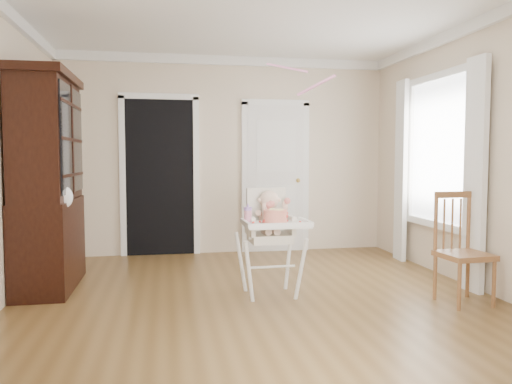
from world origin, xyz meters
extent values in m
plane|color=brown|center=(0.00, 0.00, 0.00)|extent=(5.00, 5.00, 0.00)
plane|color=white|center=(0.00, 0.00, 2.70)|extent=(5.00, 5.00, 0.00)
plane|color=beige|center=(0.00, 2.50, 1.35)|extent=(4.50, 0.00, 4.50)
plane|color=beige|center=(2.25, 0.00, 1.35)|extent=(0.00, 5.00, 5.00)
cube|color=black|center=(-0.90, 2.48, 1.05)|extent=(0.90, 0.03, 2.10)
cube|color=white|center=(-1.39, 2.48, 1.05)|extent=(0.08, 0.05, 2.18)
cube|color=white|center=(-0.41, 2.48, 1.05)|extent=(0.08, 0.05, 2.18)
cube|color=white|center=(-0.90, 2.48, 2.14)|extent=(1.06, 0.05, 0.08)
cube|color=white|center=(0.70, 2.48, 1.02)|extent=(0.80, 0.05, 2.05)
cube|color=white|center=(0.26, 2.48, 1.02)|extent=(0.08, 0.05, 2.13)
cube|color=white|center=(1.14, 2.48, 1.02)|extent=(0.08, 0.05, 2.13)
sphere|color=gold|center=(1.02, 2.44, 1.00)|extent=(0.06, 0.06, 0.06)
cube|color=white|center=(2.23, 0.80, 1.40)|extent=(0.02, 1.20, 1.60)
cube|color=white|center=(2.21, 0.80, 2.24)|extent=(0.06, 1.36, 0.08)
cube|color=white|center=(2.15, 0.02, 1.15)|extent=(0.08, 0.28, 2.30)
cube|color=white|center=(2.15, 1.58, 1.15)|extent=(0.08, 0.28, 2.30)
cylinder|color=white|center=(-0.09, 0.02, 0.28)|extent=(0.12, 0.12, 0.61)
cylinder|color=white|center=(0.40, 0.03, 0.28)|extent=(0.12, 0.12, 0.61)
cylinder|color=white|center=(-0.10, 0.47, 0.28)|extent=(0.12, 0.12, 0.61)
cylinder|color=white|center=(0.39, 0.48, 0.28)|extent=(0.12, 0.12, 0.61)
cylinder|color=white|center=(0.15, 0.20, 0.28)|extent=(0.47, 0.03, 0.02)
cube|color=silver|center=(0.15, 0.25, 0.56)|extent=(0.39, 0.37, 0.08)
cube|color=silver|center=(-0.04, 0.25, 0.68)|extent=(0.05, 0.35, 0.18)
cube|color=silver|center=(0.34, 0.26, 0.68)|extent=(0.05, 0.35, 0.18)
cube|color=silver|center=(0.15, 0.42, 0.80)|extent=(0.39, 0.07, 0.45)
cube|color=white|center=(0.16, 0.01, 0.72)|extent=(0.58, 0.42, 0.03)
cube|color=white|center=(0.16, -0.19, 0.74)|extent=(0.57, 0.04, 0.04)
ellipsoid|color=beige|center=(0.15, 0.28, 0.70)|extent=(0.21, 0.17, 0.26)
sphere|color=beige|center=(0.15, 0.28, 0.92)|extent=(0.19, 0.19, 0.18)
sphere|color=red|center=(0.15, 0.22, 0.76)|extent=(0.13, 0.13, 0.13)
sphere|color=red|center=(0.13, 0.20, 0.87)|extent=(0.07, 0.07, 0.07)
sphere|color=red|center=(0.31, 0.20, 0.91)|extent=(0.06, 0.06, 0.06)
cylinder|color=silver|center=(0.14, -0.03, 0.73)|extent=(0.28, 0.28, 0.01)
cylinder|color=#DD2742|center=(0.14, -0.03, 0.80)|extent=(0.21, 0.21, 0.12)
cylinder|color=#F2E08C|center=(0.16, -0.05, 0.85)|extent=(0.10, 0.10, 0.02)
cylinder|color=#CE7E97|center=(-0.09, 0.11, 0.79)|extent=(0.07, 0.07, 0.11)
cylinder|color=#9169B8|center=(-0.09, 0.11, 0.86)|extent=(0.07, 0.07, 0.03)
cone|color=#9169B8|center=(-0.09, 0.11, 0.89)|extent=(0.02, 0.02, 0.04)
cube|color=black|center=(-1.99, 0.91, 0.45)|extent=(0.50, 1.20, 0.90)
cube|color=black|center=(-1.99, 0.91, 1.50)|extent=(0.46, 1.20, 1.20)
cube|color=black|center=(-1.75, 0.61, 1.50)|extent=(0.02, 0.52, 1.05)
cube|color=black|center=(-1.75, 1.21, 1.50)|extent=(0.02, 0.52, 1.05)
cube|color=black|center=(-1.99, 0.91, 2.12)|extent=(0.54, 1.28, 0.08)
ellipsoid|color=white|center=(-1.79, 0.56, 0.95)|extent=(0.20, 0.16, 0.22)
cube|color=brown|center=(1.82, -0.34, 0.44)|extent=(0.44, 0.44, 0.05)
cylinder|color=brown|center=(1.66, -0.53, 0.22)|extent=(0.04, 0.04, 0.44)
cylinder|color=brown|center=(2.01, -0.50, 0.22)|extent=(0.04, 0.04, 0.44)
cylinder|color=brown|center=(1.64, -0.17, 0.22)|extent=(0.04, 0.04, 0.44)
cylinder|color=brown|center=(1.99, -0.15, 0.22)|extent=(0.04, 0.04, 0.44)
cylinder|color=brown|center=(1.64, -0.16, 0.72)|extent=(0.04, 0.04, 0.57)
cylinder|color=brown|center=(1.99, -0.14, 0.72)|extent=(0.04, 0.04, 0.57)
cube|color=brown|center=(1.81, -0.15, 0.98)|extent=(0.37, 0.07, 0.06)
camera|label=1|loc=(-0.83, -4.38, 1.33)|focal=35.00mm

